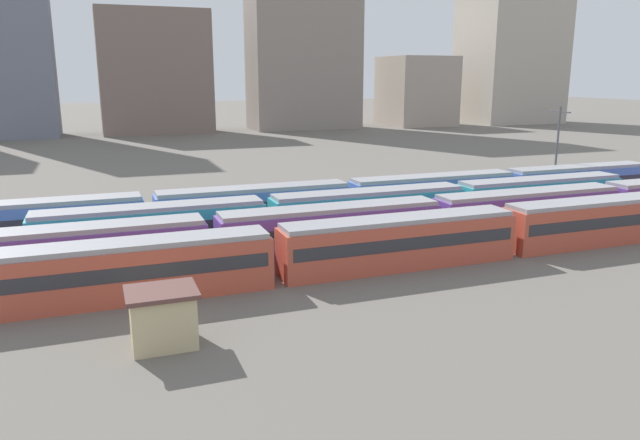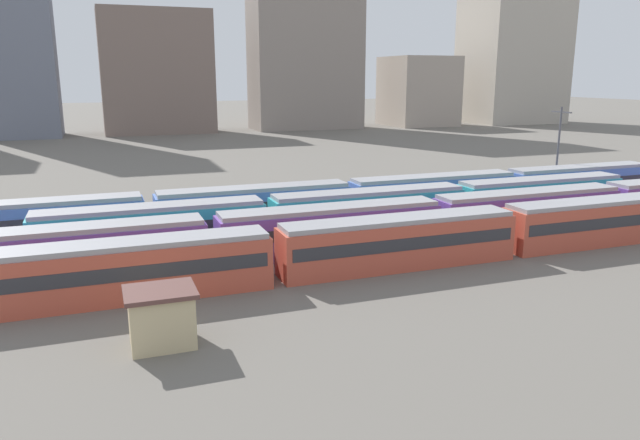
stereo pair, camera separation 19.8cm
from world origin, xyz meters
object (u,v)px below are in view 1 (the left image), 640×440
at_px(train_track_0, 507,230).
at_px(train_track_2, 369,210).
at_px(train_track_1, 609,203).
at_px(catenary_pole_1, 557,146).
at_px(train_track_3, 349,199).
at_px(signal_hut, 163,317).

bearing_deg(train_track_0, train_track_2, 124.13).
height_order(train_track_0, train_track_1, same).
bearing_deg(catenary_pole_1, train_track_0, -138.23).
bearing_deg(train_track_3, catenary_pole_1, 6.66).
height_order(train_track_0, signal_hut, train_track_0).
bearing_deg(signal_hut, catenary_pole_1, 28.73).
relative_size(train_track_2, catenary_pole_1, 5.48).
bearing_deg(train_track_3, train_track_2, -92.81).
bearing_deg(train_track_2, train_track_1, -12.92).
distance_m(train_track_0, signal_hut, 28.12).
bearing_deg(train_track_0, train_track_1, 18.42).
bearing_deg(signal_hut, train_track_0, 15.61).
relative_size(train_track_2, signal_hut, 15.50).
height_order(train_track_1, train_track_3, same).
bearing_deg(train_track_2, train_track_0, -55.87).
relative_size(train_track_0, train_track_2, 1.34).
xyz_separation_m(train_track_0, train_track_2, (-7.05, 10.40, -0.00)).
distance_m(train_track_1, train_track_3, 24.70).
distance_m(train_track_3, catenary_pole_1, 28.35).
bearing_deg(train_track_1, train_track_3, 155.10).
height_order(catenary_pole_1, signal_hut, catenary_pole_1).
distance_m(train_track_1, catenary_pole_1, 15.19).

